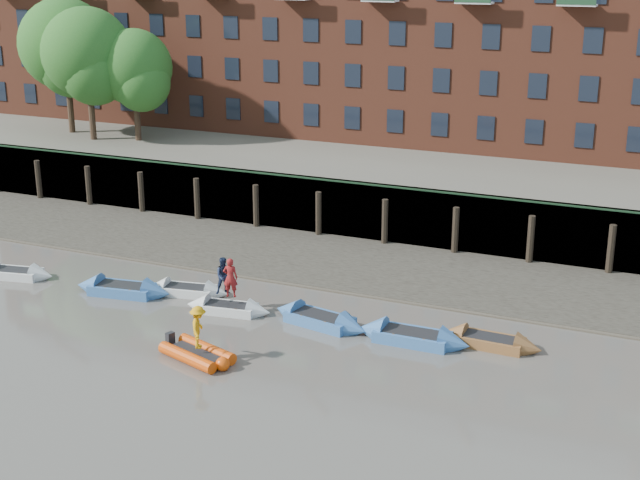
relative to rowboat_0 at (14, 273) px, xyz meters
The scene contains 17 objects.
ground 19.62m from the rowboat_0, 28.67° to the right, with size 220.00×220.00×0.00m, color #5B564F.
foreshore 19.24m from the rowboat_0, 26.51° to the left, with size 110.00×8.00×0.50m, color #3D382F.
mud_band 17.98m from the rowboat_0, 16.77° to the left, with size 110.00×1.60×0.10m, color #4C4336.
river_wall 21.59m from the rowboat_0, 36.99° to the left, with size 110.00×1.23×3.30m.
bank_terrace 31.70m from the rowboat_0, 57.08° to the left, with size 110.00×28.00×3.20m, color #5E594D.
tree_cluster 21.67m from the rowboat_0, 115.11° to the left, with size 11.76×7.74×9.40m.
rowboat_0 is the anchor object (origin of this frame).
rowboat_1 6.35m from the rowboat_0, ahead, with size 4.94×2.08×1.39m.
rowboat_2 9.29m from the rowboat_0, ahead, with size 4.20×1.88×1.18m.
rowboat_3 12.05m from the rowboat_0, ahead, with size 4.11×1.71×1.16m.
rowboat_4 16.40m from the rowboat_0, ahead, with size 4.84×2.23×1.35m.
rowboat_5 20.67m from the rowboat_0, ahead, with size 4.87×1.45×1.41m.
rowboat_6 23.76m from the rowboat_0, ahead, with size 4.30×1.37×1.24m.
rib_tender 14.13m from the rowboat_0, 18.64° to the right, with size 3.38×2.40×0.57m.
person_rower_a 12.27m from the rowboat_0, ahead, with size 0.66×0.43×1.81m, color maroon.
person_rower_b 11.85m from the rowboat_0, ahead, with size 0.83×0.65×1.71m, color #19233F.
person_rib_crew 14.17m from the rowboat_0, 18.56° to the right, with size 1.13×0.65×1.75m, color orange.
Camera 1 is at (13.46, -22.82, 15.49)m, focal length 50.00 mm.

